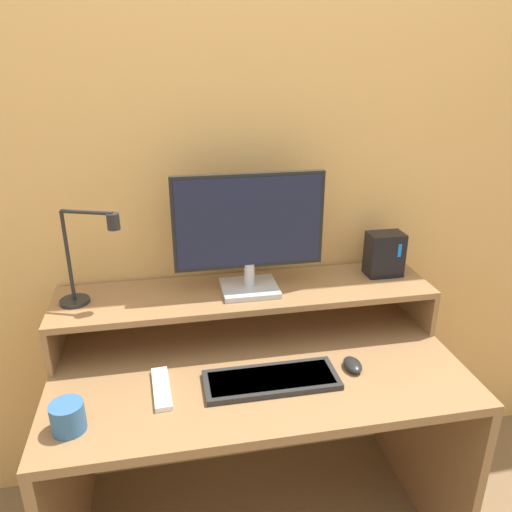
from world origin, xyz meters
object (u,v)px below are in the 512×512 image
object	(u,v)px
mouse	(353,365)
remote_control	(161,388)
mug	(68,417)
desk_lamp	(86,263)
keyboard	(271,380)
router_dock	(384,254)
monitor	(249,230)

from	to	relation	value
mouse	remote_control	world-z (taller)	mouse
remote_control	mug	xyz separation A→B (m)	(-0.24, -0.12, 0.03)
desk_lamp	mug	xyz separation A→B (m)	(-0.03, -0.39, -0.28)
keyboard	remote_control	xyz separation A→B (m)	(-0.33, 0.02, -0.00)
mug	router_dock	bearing A→B (deg)	22.27
keyboard	remote_control	distance (m)	0.33
remote_control	mug	bearing A→B (deg)	-153.45
desk_lamp	keyboard	size ratio (longest dim) A/B	0.78
desk_lamp	keyboard	bearing A→B (deg)	-28.87
mouse	remote_control	xyz separation A→B (m)	(-0.60, 0.00, -0.01)
desk_lamp	router_dock	distance (m)	1.04
mouse	mug	bearing A→B (deg)	-171.93
keyboard	mouse	bearing A→B (deg)	4.41
desk_lamp	mouse	distance (m)	0.90
keyboard	mouse	distance (m)	0.27
keyboard	mug	world-z (taller)	mug
remote_control	mouse	bearing A→B (deg)	-0.22
monitor	remote_control	distance (m)	0.57
mouse	router_dock	bearing A→B (deg)	54.49
mouse	remote_control	distance (m)	0.60
desk_lamp	remote_control	bearing A→B (deg)	-52.57
desk_lamp	mug	world-z (taller)	desk_lamp
desk_lamp	remote_control	distance (m)	0.46
remote_control	router_dock	bearing A→B (deg)	20.95
keyboard	mug	xyz separation A→B (m)	(-0.57, -0.10, 0.03)
desk_lamp	mug	distance (m)	0.48
desk_lamp	keyboard	distance (m)	0.69
desk_lamp	keyboard	xyz separation A→B (m)	(0.54, -0.30, -0.31)
monitor	desk_lamp	distance (m)	0.53
monitor	keyboard	bearing A→B (deg)	-87.59
keyboard	remote_control	world-z (taller)	keyboard
keyboard	mouse	world-z (taller)	mouse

